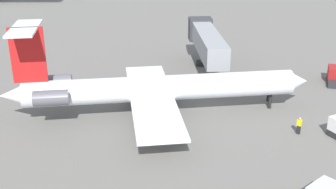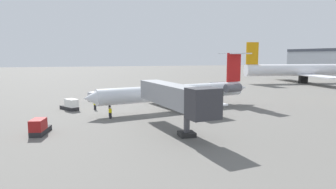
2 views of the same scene
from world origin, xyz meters
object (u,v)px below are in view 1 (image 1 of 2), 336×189
Objects in this scene: ground_crew_loader at (269,94)px; baggage_tug_trailing at (334,76)px; jet_bridge at (206,40)px; ground_crew_marshaller at (299,125)px; regional_jet at (151,88)px.

baggage_tug_trailing is (7.09, -8.60, -0.02)m from ground_crew_loader.
jet_bridge is 9.83× the size of ground_crew_loader.
ground_crew_loader is (-9.70, -7.36, -3.37)m from jet_bridge.
regional_jet is at bearing 79.89° from ground_crew_marshaller.
baggage_tug_trailing is at bearing -50.50° from ground_crew_loader.
ground_crew_marshaller is 0.40× the size of baggage_tug_trailing.
ground_crew_loader is at bearing -67.12° from regional_jet.
jet_bridge reaches higher than baggage_tug_trailing.
regional_jet is 14.73m from ground_crew_marshaller.
jet_bridge is 12.63m from ground_crew_loader.
baggage_tug_trailing is at bearing -23.88° from ground_crew_marshaller.
regional_jet is 24.36m from baggage_tug_trailing.
jet_bridge is 16.53m from baggage_tug_trailing.
ground_crew_marshaller is 8.02m from ground_crew_loader.
regional_jet reaches higher than baggage_tug_trailing.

